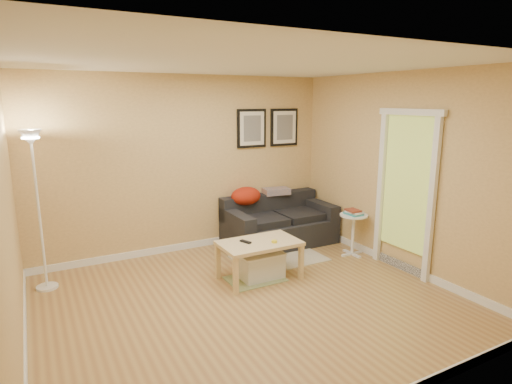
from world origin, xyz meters
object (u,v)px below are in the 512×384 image
Objects in this scene: sofa at (280,221)px; side_table at (353,235)px; coffee_table at (259,260)px; storage_bin at (260,265)px; floor_lamp at (39,216)px; book_stack at (354,212)px.

sofa reaches higher than side_table.
storage_bin is (0.03, 0.03, -0.08)m from coffee_table.
floor_lamp reaches higher than sofa.
side_table is (1.62, 0.10, 0.06)m from coffee_table.
storage_bin is 0.91× the size of side_table.
floor_lamp is (-2.40, 0.98, 0.66)m from coffee_table.
sofa is 1.71× the size of coffee_table.
floor_lamp is at bearing 167.67° from side_table.
storage_bin is 1.65m from book_stack.
coffee_table is at bearing -133.76° from storage_bin.
coffee_table is 1.62m from side_table.
storage_bin is (-0.92, -1.01, -0.20)m from sofa.
coffee_table is 1.61× the size of side_table.
side_table is 0.35m from book_stack.
book_stack is 0.13× the size of floor_lamp.
sofa is 0.88× the size of floor_lamp.
sofa is at bearing 1.09° from floor_lamp.
sofa is 1.16m from side_table.
book_stack is at bearing 2.43° from storage_bin.
sofa reaches higher than storage_bin.
storage_bin is at bearing -132.16° from sofa.
sofa is 1.41m from coffee_table.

